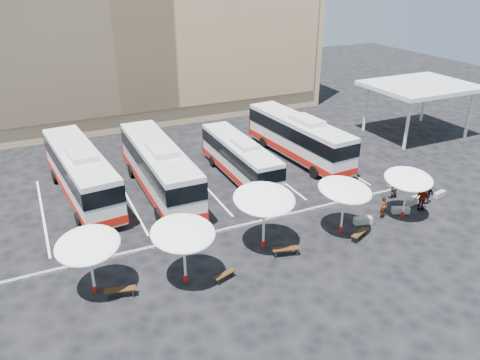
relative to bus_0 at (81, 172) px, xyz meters
name	(u,v)px	position (x,y,z in m)	size (l,w,h in m)	color
ground	(245,230)	(8.93, -9.50, -2.10)	(120.00, 120.00, 0.00)	black
service_canopy	(420,87)	(32.93, 0.50, 2.77)	(10.00, 8.00, 5.20)	silver
curb_divider	(242,226)	(8.93, -9.00, -2.03)	(34.00, 0.25, 0.15)	black
bay_lines	(202,183)	(8.93, -1.50, -2.10)	(24.15, 12.00, 0.01)	white
bus_0	(81,172)	(0.00, 0.00, 0.00)	(4.01, 13.17, 4.11)	silver
bus_1	(159,167)	(5.46, -1.69, 0.04)	(3.12, 13.22, 4.19)	silver
bus_2	(240,158)	(12.10, -1.78, -0.33)	(2.60, 10.96, 3.48)	silver
bus_3	(298,136)	(18.64, -0.12, -0.03)	(3.68, 12.92, 4.05)	silver
sunshade_0	(88,245)	(-1.15, -11.85, 0.87)	(4.38, 4.41, 3.50)	silver
sunshade_1	(183,233)	(3.58, -13.00, 0.99)	(3.89, 3.93, 3.64)	silver
sunshade_2	(264,199)	(9.07, -11.75, 1.24)	(4.06, 4.11, 3.93)	silver
sunshade_3	(345,190)	(14.51, -12.33, 0.96)	(4.42, 4.45, 3.61)	silver
sunshade_4	(408,179)	(19.65, -12.45, 0.76)	(4.28, 4.30, 3.37)	silver
wood_bench_0	(120,291)	(0.03, -12.82, -1.72)	(1.69, 0.81, 0.50)	black
wood_bench_1	(224,275)	(5.56, -13.83, -1.78)	(1.40, 0.76, 0.41)	black
wood_bench_2	(286,250)	(9.87, -13.19, -1.71)	(1.73, 0.85, 0.51)	black
wood_bench_3	(360,234)	(15.08, -13.53, -1.73)	(1.61, 1.02, 0.48)	black
conc_bench_0	(363,221)	(16.51, -12.08, -1.87)	(1.24, 0.41, 0.47)	gray
conc_bench_1	(401,210)	(19.87, -12.02, -1.87)	(1.21, 0.40, 0.45)	gray
conc_bench_2	(414,200)	(21.74, -11.30, -1.86)	(1.29, 0.43, 0.48)	gray
conc_bench_3	(440,194)	(24.33, -11.29, -1.90)	(1.08, 0.36, 0.40)	gray
passenger_0	(383,208)	(18.26, -11.99, -1.31)	(0.57, 0.38, 1.58)	black
passenger_1	(393,186)	(20.95, -9.83, -1.19)	(0.89, 0.69, 1.83)	black
passenger_2	(422,198)	(21.50, -12.25, -1.15)	(1.11, 0.46, 1.89)	black
passenger_3	(427,193)	(22.55, -11.70, -1.24)	(1.11, 0.64, 1.72)	black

